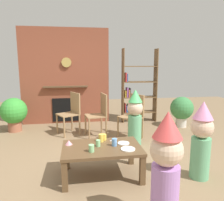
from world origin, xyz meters
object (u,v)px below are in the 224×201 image
paper_cup_near_right (98,143)px  dining_chair_left (72,111)px  coffee_table (102,151)px  paper_cup_near_left (114,142)px  child_in_pink (201,138)px  dining_chair_middle (100,112)px  potted_plant_tall (182,109)px  paper_cup_far_right (101,138)px  child_by_the_chairs (135,116)px  paper_plate_rear (124,143)px  paper_cup_center (104,137)px  potted_plant_short (14,112)px  bookshelf (137,89)px  birthday_cake_slice (69,142)px  child_with_cone_hat (166,166)px  dining_chair_right (134,113)px  paper_cup_far_left (91,148)px  paper_plate_front (128,149)px

paper_cup_near_right → dining_chair_left: bearing=101.5°
coffee_table → dining_chair_left: dining_chair_left is taller
paper_cup_near_left → child_in_pink: 1.16m
dining_chair_middle → potted_plant_tall: (2.02, 0.34, -0.08)m
paper_cup_far_right → child_by_the_chairs: size_ratio=0.10×
coffee_table → paper_plate_rear: 0.33m
paper_cup_center → dining_chair_left: size_ratio=0.10×
paper_cup_far_right → potted_plant_short: potted_plant_short is taller
paper_cup_near_left → paper_plate_rear: size_ratio=0.63×
bookshelf → dining_chair_middle: 1.52m
birthday_cake_slice → potted_plant_short: bearing=120.9°
bookshelf → child_with_cone_hat: bookshelf is taller
dining_chair_right → paper_cup_near_left: bearing=41.1°
paper_cup_near_left → potted_plant_short: (-1.91, 2.31, -0.03)m
paper_cup_center → child_by_the_chairs: child_by_the_chairs is taller
paper_cup_far_right → child_in_pink: size_ratio=0.10×
coffee_table → child_with_cone_hat: (0.49, -0.99, 0.23)m
paper_cup_near_left → child_by_the_chairs: child_by_the_chairs is taller
child_with_cone_hat → child_by_the_chairs: size_ratio=1.05×
paper_cup_near_left → paper_cup_center: bearing=113.5°
bookshelf → child_in_pink: bookshelf is taller
paper_cup_far_left → paper_cup_near_right: bearing=58.9°
paper_cup_far_left → potted_plant_short: size_ratio=0.12×
potted_plant_short → paper_cup_center: bearing=-48.7°
bookshelf → potted_plant_tall: size_ratio=2.58×
paper_cup_near_left → paper_cup_near_right: paper_cup_near_left is taller
paper_plate_front → child_with_cone_hat: (0.17, -0.84, 0.16)m
paper_cup_near_right → paper_plate_rear: size_ratio=0.56×
coffee_table → paper_cup_near_left: 0.21m
paper_cup_near_left → child_with_cone_hat: child_with_cone_hat is taller
child_with_cone_hat → dining_chair_left: child_with_cone_hat is taller
bookshelf → child_with_cone_hat: 3.79m
paper_cup_far_left → dining_chair_middle: size_ratio=0.10×
dining_chair_right → potted_plant_tall: (1.34, 0.55, -0.08)m
dining_chair_left → child_with_cone_hat: bearing=79.3°
paper_cup_far_right → child_in_pink: (1.29, -0.44, 0.08)m
child_by_the_chairs → dining_chair_middle: 0.87m
dining_chair_left → paper_cup_far_right: bearing=76.0°
paper_cup_near_right → paper_cup_center: size_ratio=1.05×
paper_cup_near_right → paper_plate_rear: (0.36, 0.05, -0.04)m
dining_chair_right → potted_plant_short: bearing=-42.6°
child_with_cone_hat → paper_cup_near_left: bearing=-8.6°
potted_plant_tall → paper_cup_center: bearing=-139.8°
bookshelf → paper_plate_rear: 2.84m
paper_cup_near_left → potted_plant_tall: 2.86m
coffee_table → dining_chair_right: 1.72m
paper_cup_center → potted_plant_tall: potted_plant_tall is taller
coffee_table → child_with_cone_hat: 1.13m
coffee_table → potted_plant_tall: (2.17, 2.04, 0.07)m
paper_cup_center → paper_plate_rear: paper_cup_center is taller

